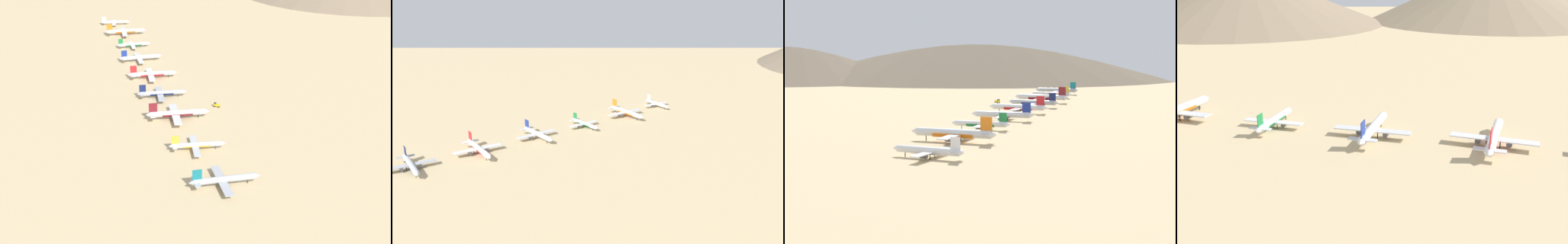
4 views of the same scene
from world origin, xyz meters
TOP-DOWN VIEW (x-y plane):
  - ground_plane at (0.00, 0.00)m, footprint 2650.31×2650.31m
  - parked_jet_0 at (-2.44, -222.96)m, footprint 49.85×40.55m
  - parked_jet_1 at (-4.41, -167.58)m, footprint 43.53×35.60m
  - parked_jet_2 at (-3.46, -107.82)m, footprint 54.53×44.52m
  - parked_jet_3 at (-4.52, -56.27)m, footprint 46.55×38.01m
  - parked_jet_4 at (-1.20, -2.78)m, footprint 50.01×40.79m
  - parked_jet_5 at (-1.39, 55.16)m, footprint 47.43×38.49m
  - parked_jet_6 at (1.51, 108.84)m, footprint 40.01×32.47m
  - parked_jet_7 at (2.30, 166.54)m, footprint 52.59×42.83m
  - parked_jet_8 at (-1.55, 221.79)m, footprint 39.36×32.20m
  - service_truck at (37.24, -92.42)m, footprint 5.63×5.16m

SIDE VIEW (x-z plane):
  - ground_plane at x=0.00m, z-range 0.00..0.00m
  - service_truck at x=37.24m, z-range 0.13..4.03m
  - parked_jet_8 at x=-1.55m, z-range -1.91..9.48m
  - parked_jet_6 at x=1.51m, z-range -1.93..9.61m
  - parked_jet_1 at x=-4.41m, z-range -2.11..10.49m
  - parked_jet_3 at x=-4.52m, z-range -2.25..11.19m
  - parked_jet_5 at x=-1.39m, z-range -2.23..11.45m
  - parked_jet_4 at x=-1.20m, z-range -2.41..12.01m
  - parked_jet_0 at x=-2.44m, z-range -2.35..12.02m
  - parked_jet_7 at x=2.30m, z-range -2.54..12.62m
  - parked_jet_2 at x=-3.46m, z-range -2.63..13.11m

